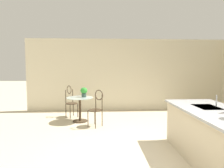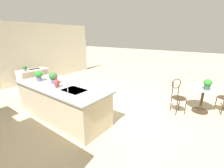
# 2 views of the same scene
# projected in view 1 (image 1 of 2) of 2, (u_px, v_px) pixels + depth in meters

# --- Properties ---
(ground_plane) EXTENTS (40.00, 40.00, 0.00)m
(ground_plane) POSITION_uv_depth(u_px,v_px,m) (166.00, 161.00, 3.53)
(ground_plane) COLOR beige
(wall_left_window) EXTENTS (0.12, 7.80, 2.70)m
(wall_left_window) POSITION_uv_depth(u_px,v_px,m) (131.00, 75.00, 7.65)
(wall_left_window) COLOR beige
(wall_left_window) RESTS_ON ground
(kitchen_island) EXTENTS (2.80, 1.06, 0.92)m
(kitchen_island) POSITION_uv_depth(u_px,v_px,m) (224.00, 141.00, 3.24)
(kitchen_island) COLOR beige
(kitchen_island) RESTS_ON ground
(bistro_table) EXTENTS (0.80, 0.80, 0.74)m
(bistro_table) POSITION_uv_depth(u_px,v_px,m) (80.00, 107.00, 6.06)
(bistro_table) COLOR #3D2D1E
(bistro_table) RESTS_ON ground
(chair_near_window) EXTENTS (0.53, 0.53, 1.04)m
(chair_near_window) POSITION_uv_depth(u_px,v_px,m) (71.00, 100.00, 6.61)
(chair_near_window) COLOR #3D2D1E
(chair_near_window) RESTS_ON ground
(chair_by_island) EXTENTS (0.54, 0.54, 1.04)m
(chair_by_island) POSITION_uv_depth(u_px,v_px,m) (97.00, 106.00, 5.52)
(chair_by_island) COLOR #3D2D1E
(chair_by_island) RESTS_ON ground
(sink_faucet) EXTENTS (0.02, 0.02, 0.22)m
(sink_faucet) POSITION_uv_depth(u_px,v_px,m) (217.00, 101.00, 3.75)
(sink_faucet) COLOR #B2B5BA
(sink_faucet) RESTS_ON kitchen_island
(potted_plant_on_table) EXTENTS (0.21, 0.21, 0.30)m
(potted_plant_on_table) POSITION_uv_depth(u_px,v_px,m) (84.00, 92.00, 6.09)
(potted_plant_on_table) COLOR #385147
(potted_plant_on_table) RESTS_ON bistro_table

